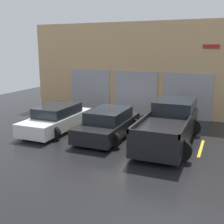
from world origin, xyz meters
name	(u,v)px	position (x,y,z in m)	size (l,w,h in m)	color
ground_plane	(122,126)	(0.00, 0.00, 0.00)	(28.00, 28.00, 0.00)	black
shophouse_building	(140,70)	(-0.01, 3.29, 2.81)	(14.93, 0.68, 5.72)	tan
pickup_truck	(170,124)	(2.86, -1.62, 0.84)	(2.51, 5.56, 1.75)	black
sedan_white	(57,119)	(-2.86, -1.88, 0.60)	(2.13, 4.56, 1.28)	white
sedan_side	(108,124)	(0.00, -1.88, 0.62)	(2.28, 4.29, 1.31)	black
parking_stripe_far_left	(35,127)	(-4.29, -1.91, 0.00)	(0.12, 2.20, 0.01)	gold
parking_stripe_left	(82,133)	(-1.43, -1.91, 0.00)	(0.12, 2.20, 0.01)	gold
parking_stripe_centre	(136,140)	(1.43, -1.91, 0.00)	(0.12, 2.20, 0.01)	gold
parking_stripe_right	(201,148)	(4.29, -1.91, 0.00)	(0.12, 2.20, 0.01)	gold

